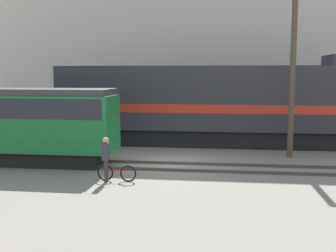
{
  "coord_description": "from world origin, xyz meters",
  "views": [
    {
      "loc": [
        2.48,
        -19.38,
        4.28
      ],
      "look_at": [
        -0.13,
        0.34,
        1.8
      ],
      "focal_mm": 45.0,
      "sensor_mm": 36.0,
      "label": 1
    }
  ],
  "objects_px": {
    "streetcar": "(16,121)",
    "bicycle": "(117,173)",
    "freight_locomotive": "(216,104)",
    "utility_pole_left": "(293,74)",
    "person": "(106,155)"
  },
  "relations": [
    {
      "from": "streetcar",
      "to": "bicycle",
      "type": "xyz_separation_m",
      "value": [
        5.6,
        -2.71,
        -1.71
      ]
    },
    {
      "from": "freight_locomotive",
      "to": "streetcar",
      "type": "height_order",
      "value": "freight_locomotive"
    },
    {
      "from": "bicycle",
      "to": "utility_pole_left",
      "type": "relative_size",
      "value": 0.19
    },
    {
      "from": "freight_locomotive",
      "to": "person",
      "type": "xyz_separation_m",
      "value": [
        -4.16,
        -9.34,
        -1.39
      ]
    },
    {
      "from": "streetcar",
      "to": "bicycle",
      "type": "relative_size",
      "value": 5.89
    },
    {
      "from": "streetcar",
      "to": "utility_pole_left",
      "type": "xyz_separation_m",
      "value": [
        13.21,
        3.25,
        2.2
      ]
    },
    {
      "from": "streetcar",
      "to": "person",
      "type": "relative_size",
      "value": 5.33
    },
    {
      "from": "bicycle",
      "to": "person",
      "type": "height_order",
      "value": "person"
    },
    {
      "from": "freight_locomotive",
      "to": "streetcar",
      "type": "xyz_separation_m",
      "value": [
        -9.37,
        -6.5,
        -0.44
      ]
    },
    {
      "from": "person",
      "to": "bicycle",
      "type": "bearing_deg",
      "value": 18.05
    },
    {
      "from": "freight_locomotive",
      "to": "utility_pole_left",
      "type": "height_order",
      "value": "utility_pole_left"
    },
    {
      "from": "utility_pole_left",
      "to": "person",
      "type": "bearing_deg",
      "value": -142.74
    },
    {
      "from": "freight_locomotive",
      "to": "bicycle",
      "type": "distance_m",
      "value": 10.18
    },
    {
      "from": "streetcar",
      "to": "bicycle",
      "type": "bearing_deg",
      "value": -25.85
    },
    {
      "from": "freight_locomotive",
      "to": "streetcar",
      "type": "relative_size",
      "value": 1.96
    }
  ]
}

